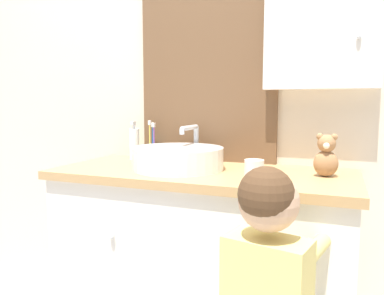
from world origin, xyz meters
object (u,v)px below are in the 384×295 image
at_px(sink_basin, 179,157).
at_px(toothbrush_holder, 152,150).
at_px(teddy_bear, 326,156).
at_px(soap_dispenser, 134,143).
at_px(drinking_cup, 254,173).

xyz_separation_m(sink_basin, toothbrush_holder, (-0.24, 0.21, -0.00)).
bearing_deg(teddy_bear, soap_dispenser, 172.18).
height_order(sink_basin, drinking_cup, sink_basin).
distance_m(sink_basin, soap_dispenser, 0.36).
distance_m(sink_basin, teddy_bear, 0.60).
xyz_separation_m(toothbrush_holder, soap_dispenser, (-0.08, -0.04, 0.03)).
distance_m(sink_basin, drinking_cup, 0.42).
height_order(teddy_bear, drinking_cup, teddy_bear).
bearing_deg(toothbrush_holder, teddy_bear, -11.26).
relative_size(teddy_bear, drinking_cup, 1.87).
relative_size(sink_basin, soap_dispenser, 2.27).
distance_m(teddy_bear, drinking_cup, 0.34).
relative_size(toothbrush_holder, soap_dispenser, 1.02).
xyz_separation_m(teddy_bear, drinking_cup, (-0.22, -0.25, -0.03)).
xyz_separation_m(toothbrush_holder, drinking_cup, (0.60, -0.42, -0.00)).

